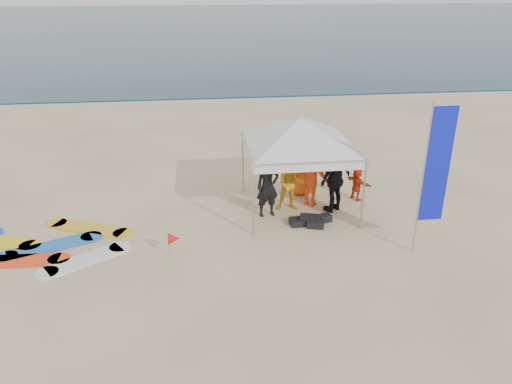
{
  "coord_description": "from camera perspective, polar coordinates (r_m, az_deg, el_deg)",
  "views": [
    {
      "loc": [
        -0.65,
        -8.97,
        6.35
      ],
      "look_at": [
        0.73,
        2.6,
        1.2
      ],
      "focal_mm": 35.0,
      "sensor_mm": 36.0,
      "label": 1
    }
  ],
  "objects": [
    {
      "name": "feather_flag",
      "position": [
        12.27,
        19.87,
        2.7
      ],
      "size": [
        0.63,
        0.04,
        3.77
      ],
      "color": "#A5A5A8",
      "rests_on": "ground"
    },
    {
      "name": "person_orange_a",
      "position": [
        14.61,
        6.37,
        1.94
      ],
      "size": [
        1.4,
        1.19,
        1.88
      ],
      "primitive_type": "imported",
      "rotation": [
        0.0,
        0.0,
        2.64
      ],
      "color": "red",
      "rests_on": "ground"
    },
    {
      "name": "gear_pile",
      "position": [
        13.78,
        6.25,
        -3.3
      ],
      "size": [
        1.21,
        0.69,
        0.22
      ],
      "color": "black",
      "rests_on": "ground"
    },
    {
      "name": "shoreline_foam",
      "position": [
        27.91,
        -5.38,
        10.59
      ],
      "size": [
        160.0,
        1.2,
        0.01
      ],
      "primitive_type": "cube",
      "color": "silver",
      "rests_on": "ground"
    },
    {
      "name": "person_orange_b",
      "position": [
        15.28,
        5.24,
        3.1
      ],
      "size": [
        1.04,
        0.78,
        1.93
      ],
      "primitive_type": "imported",
      "rotation": [
        0.0,
        0.0,
        2.95
      ],
      "color": "orange",
      "rests_on": "ground"
    },
    {
      "name": "person_black_a",
      "position": [
        13.88,
        1.34,
        0.64
      ],
      "size": [
        0.71,
        0.53,
        1.76
      ],
      "primitive_type": "imported",
      "rotation": [
        0.0,
        0.0,
        0.19
      ],
      "color": "black",
      "rests_on": "ground"
    },
    {
      "name": "marker_pennant",
      "position": [
        12.16,
        -9.37,
        -5.29
      ],
      "size": [
        0.28,
        0.28,
        0.64
      ],
      "color": "#A5A5A8",
      "rests_on": "ground"
    },
    {
      "name": "ocean",
      "position": [
        69.26,
        -6.57,
        18.47
      ],
      "size": [
        160.0,
        84.0,
        0.08
      ],
      "primitive_type": "cube",
      "color": "#0C2633",
      "rests_on": "ground"
    },
    {
      "name": "canopy_tent",
      "position": [
        13.77,
        5.1,
        8.42
      ],
      "size": [
        4.12,
        4.12,
        3.11
      ],
      "color": "#A5A5A8",
      "rests_on": "ground"
    },
    {
      "name": "surfboard_spread",
      "position": [
        13.82,
        -24.39,
        -5.68
      ],
      "size": [
        5.54,
        3.0,
        0.07
      ],
      "color": "#F94115",
      "rests_on": "ground"
    },
    {
      "name": "person_yellow",
      "position": [
        14.28,
        3.97,
        0.94
      ],
      "size": [
        0.8,
        0.63,
        1.61
      ],
      "primitive_type": "imported",
      "rotation": [
        0.0,
        0.0,
        -0.03
      ],
      "color": "gold",
      "rests_on": "ground"
    },
    {
      "name": "person_seated",
      "position": [
        15.32,
        11.45,
        0.94
      ],
      "size": [
        0.72,
        0.98,
        1.02
      ],
      "primitive_type": "imported",
      "rotation": [
        0.0,
        0.0,
        2.07
      ],
      "color": "red",
      "rests_on": "ground"
    },
    {
      "name": "ground",
      "position": [
        11.01,
        -2.21,
        -11.4
      ],
      "size": [
        120.0,
        120.0,
        0.0
      ],
      "primitive_type": "plane",
      "color": "beige",
      "rests_on": "ground"
    },
    {
      "name": "person_black_b",
      "position": [
        14.31,
        9.07,
        1.49
      ],
      "size": [
        1.22,
        1.05,
        1.96
      ],
      "primitive_type": "imported",
      "rotation": [
        0.0,
        0.0,
        3.74
      ],
      "color": "black",
      "rests_on": "ground"
    }
  ]
}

